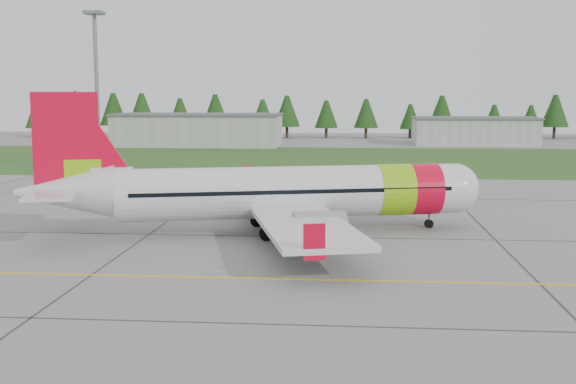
{
  "coord_description": "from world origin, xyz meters",
  "views": [
    {
      "loc": [
        -0.5,
        -31.05,
        10.26
      ],
      "look_at": [
        -4.64,
        18.77,
        3.44
      ],
      "focal_mm": 45.0,
      "sensor_mm": 36.0,
      "label": 1
    }
  ],
  "objects": [
    {
      "name": "ground",
      "position": [
        0.0,
        0.0,
        0.0
      ],
      "size": [
        320.0,
        320.0,
        0.0
      ],
      "primitive_type": "plane",
      "color": "gray",
      "rests_on": "ground"
    },
    {
      "name": "aircraft",
      "position": [
        -5.45,
        21.56,
        3.0
      ],
      "size": [
        33.73,
        31.73,
        10.39
      ],
      "rotation": [
        0.0,
        0.0,
        0.25
      ],
      "color": "silver",
      "rests_on": "ground"
    },
    {
      "name": "service_van",
      "position": [
        -21.71,
        52.29,
        1.97
      ],
      "size": [
        1.47,
        1.4,
        3.93
      ],
      "primitive_type": "imported",
      "rotation": [
        0.0,
        0.0,
        0.08
      ],
      "color": "silver",
      "rests_on": "ground"
    },
    {
      "name": "grass_strip",
      "position": [
        0.0,
        82.0,
        0.01
      ],
      "size": [
        320.0,
        50.0,
        0.03
      ],
      "primitive_type": "cube",
      "color": "#30561E",
      "rests_on": "ground"
    },
    {
      "name": "taxi_guideline",
      "position": [
        0.0,
        8.0,
        0.01
      ],
      "size": [
        120.0,
        0.25,
        0.02
      ],
      "primitive_type": "cube",
      "color": "gold",
      "rests_on": "ground"
    },
    {
      "name": "hangar_west",
      "position": [
        -30.0,
        110.0,
        3.0
      ],
      "size": [
        32.0,
        14.0,
        6.0
      ],
      "primitive_type": "cube",
      "color": "#A8A8A3",
      "rests_on": "ground"
    },
    {
      "name": "hangar_east",
      "position": [
        25.0,
        118.0,
        2.6
      ],
      "size": [
        24.0,
        12.0,
        5.2
      ],
      "primitive_type": "cube",
      "color": "#A8A8A3",
      "rests_on": "ground"
    },
    {
      "name": "floodlight_mast",
      "position": [
        -32.0,
        58.0,
        10.0
      ],
      "size": [
        0.5,
        0.5,
        20.0
      ],
      "primitive_type": "cylinder",
      "color": "slate",
      "rests_on": "ground"
    },
    {
      "name": "treeline",
      "position": [
        0.0,
        138.0,
        5.0
      ],
      "size": [
        160.0,
        8.0,
        10.0
      ],
      "primitive_type": null,
      "color": "#1C3F14",
      "rests_on": "ground"
    }
  ]
}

